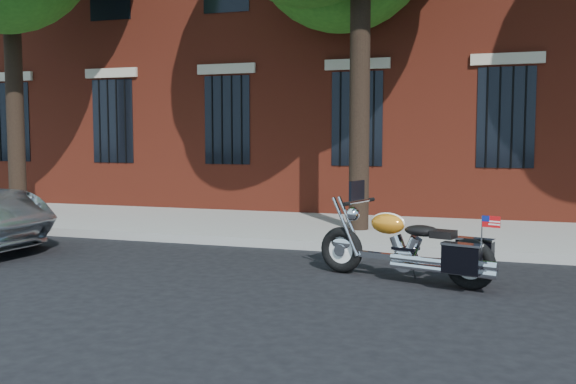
% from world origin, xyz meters
% --- Properties ---
extents(ground, '(120.00, 120.00, 0.00)m').
position_xyz_m(ground, '(0.00, 0.00, 0.00)').
color(ground, black).
rests_on(ground, ground).
extents(curb, '(40.00, 0.16, 0.15)m').
position_xyz_m(curb, '(0.00, 1.38, 0.07)').
color(curb, gray).
rests_on(curb, ground).
extents(sidewalk, '(40.00, 3.60, 0.15)m').
position_xyz_m(sidewalk, '(0.00, 3.26, 0.07)').
color(sidewalk, gray).
rests_on(sidewalk, ground).
extents(motorcycle, '(2.30, 1.14, 1.24)m').
position_xyz_m(motorcycle, '(1.87, -0.48, 0.42)').
color(motorcycle, black).
rests_on(motorcycle, ground).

